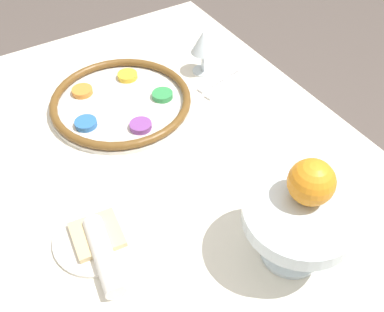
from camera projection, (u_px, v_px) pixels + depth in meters
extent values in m
cube|color=silver|center=(181.00, 267.00, 1.22)|extent=(1.34, 0.88, 0.73)
cylinder|color=silver|center=(120.00, 105.00, 1.13)|extent=(0.35, 0.35, 0.01)
torus|color=brown|center=(119.00, 100.00, 1.12)|extent=(0.35, 0.35, 0.02)
cylinder|color=#844299|center=(139.00, 126.00, 1.05)|extent=(0.05, 0.05, 0.01)
cylinder|color=#33934C|center=(162.00, 95.00, 1.14)|extent=(0.05, 0.05, 0.01)
cylinder|color=gold|center=(127.00, 76.00, 1.19)|extent=(0.05, 0.05, 0.01)
cylinder|color=orange|center=(82.00, 91.00, 1.15)|extent=(0.05, 0.05, 0.01)
cylinder|color=#2D6BB7|center=(86.00, 123.00, 1.06)|extent=(0.05, 0.05, 0.01)
cylinder|color=silver|center=(203.00, 71.00, 1.24)|extent=(0.06, 0.06, 0.00)
cylinder|color=silver|center=(203.00, 61.00, 1.21)|extent=(0.01, 0.01, 0.06)
cone|color=silver|center=(203.00, 42.00, 1.17)|extent=(0.07, 0.07, 0.06)
cylinder|color=silver|center=(290.00, 252.00, 0.83)|extent=(0.11, 0.11, 0.01)
cylinder|color=silver|center=(294.00, 236.00, 0.79)|extent=(0.03, 0.03, 0.09)
cylinder|color=silver|center=(300.00, 216.00, 0.75)|extent=(0.19, 0.19, 0.03)
sphere|color=orange|center=(311.00, 182.00, 0.73)|extent=(0.08, 0.08, 0.08)
cylinder|color=silver|center=(98.00, 238.00, 0.85)|extent=(0.17, 0.17, 0.01)
cube|color=#D1B784|center=(97.00, 234.00, 0.85)|extent=(0.10, 0.10, 0.01)
cylinder|color=white|center=(103.00, 255.00, 0.81)|extent=(0.17, 0.06, 0.04)
cube|color=silver|center=(221.00, 79.00, 1.21)|extent=(0.05, 0.16, 0.01)
cube|color=silver|center=(227.00, 84.00, 1.19)|extent=(0.06, 0.16, 0.01)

